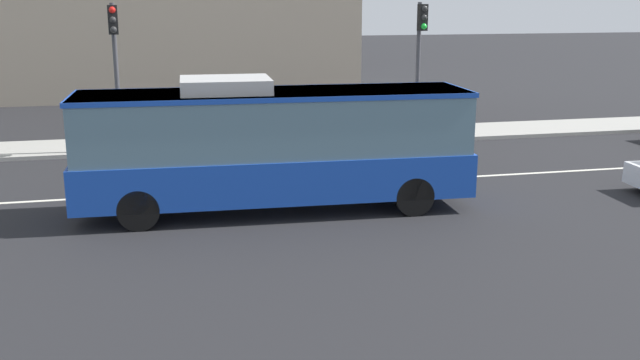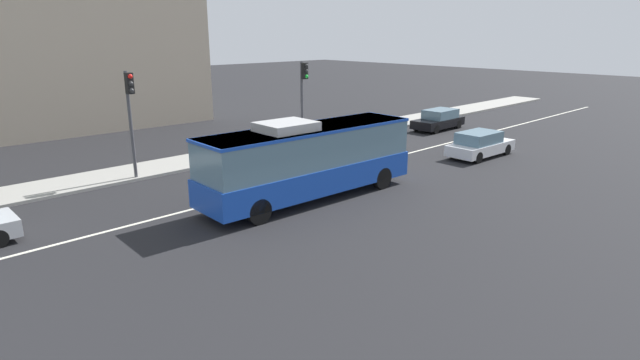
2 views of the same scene
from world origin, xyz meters
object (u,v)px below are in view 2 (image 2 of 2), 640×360
Objects in this scene: sedan_white at (480,144)px; traffic_light_mid_block at (130,107)px; traffic_light_near_corner at (303,89)px; transit_bus at (309,158)px; sedan_black at (439,120)px.

traffic_light_mid_block reaches higher than sedan_white.
transit_bus is at bearing -43.52° from traffic_light_near_corner.
sedan_white is 18.86m from traffic_light_mid_block.
traffic_light_near_corner reaches higher than sedan_black.
sedan_black and sedan_white have the same top height.
sedan_white is 10.95m from traffic_light_near_corner.
traffic_light_mid_block is at bearing 120.36° from transit_bus.
transit_bus is 2.23× the size of sedan_black.
traffic_light_near_corner reaches higher than transit_bus.
sedan_black is at bearing 51.84° from sedan_white.
sedan_white is at bearing -2.86° from transit_bus.
transit_bus is at bearing 15.87° from sedan_black.
traffic_light_mid_block reaches higher than sedan_black.
sedan_black is 22.25m from traffic_light_mid_block.
traffic_light_mid_block is at bearing -7.20° from sedan_black.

